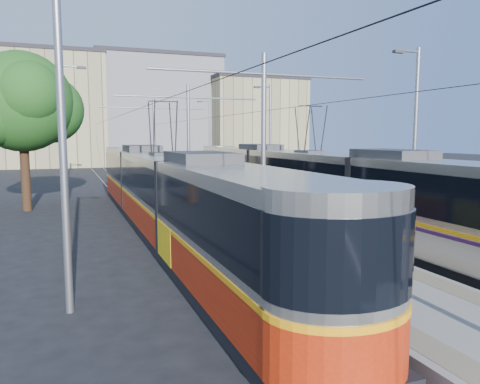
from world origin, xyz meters
name	(u,v)px	position (x,y,z in m)	size (l,w,h in m)	color
ground	(390,301)	(0.00, 0.00, 0.00)	(160.00, 160.00, 0.00)	black
platform	(202,203)	(0.00, 17.00, 0.15)	(4.00, 50.00, 0.30)	gray
tactile_strip_left	(178,202)	(-1.45, 17.00, 0.30)	(0.70, 50.00, 0.01)	gray
tactile_strip_right	(225,200)	(1.45, 17.00, 0.30)	(0.70, 50.00, 0.01)	gray
rails	(202,206)	(0.00, 17.00, 0.02)	(8.71, 70.00, 0.03)	gray
tram_left	(164,193)	(-3.60, 10.18, 1.71)	(2.43, 28.56, 5.50)	black
tram_right	(309,182)	(3.60, 10.68, 1.86)	(2.43, 30.33, 5.50)	black
catenary	(216,128)	(0.00, 14.15, 4.52)	(9.20, 70.00, 7.00)	gray
street_lamps	(185,135)	(0.00, 21.00, 4.18)	(15.18, 38.22, 8.00)	gray
shelter	(221,185)	(-0.06, 13.31, 1.60)	(0.86, 1.22, 2.49)	black
tree	(29,104)	(-9.14, 18.91, 5.80)	(5.91, 5.46, 8.58)	#382314
building_left	(42,110)	(-10.00, 60.00, 7.59)	(16.32, 12.24, 15.16)	tan
building_centre	(155,111)	(6.00, 64.00, 8.01)	(18.36, 14.28, 16.00)	slate
building_right	(253,121)	(20.00, 58.00, 6.41)	(14.28, 10.20, 12.81)	tan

